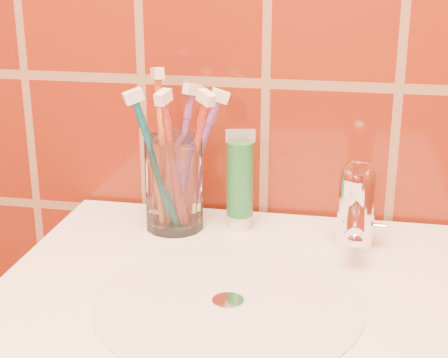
# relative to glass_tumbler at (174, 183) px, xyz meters

# --- Properties ---
(glass_tumbler) EXTENTS (0.08, 0.08, 0.13)m
(glass_tumbler) POSITION_rel_glass_tumbler_xyz_m (0.00, 0.00, 0.00)
(glass_tumbler) COLOR white
(glass_tumbler) RESTS_ON pedestal_sink
(toothpaste_tube) EXTENTS (0.04, 0.04, 0.14)m
(toothpaste_tube) POSITION_rel_glass_tumbler_xyz_m (0.09, 0.01, 0.00)
(toothpaste_tube) COLOR white
(toothpaste_tube) RESTS_ON pedestal_sink
(faucet) EXTENTS (0.05, 0.11, 0.12)m
(faucet) POSITION_rel_glass_tumbler_xyz_m (0.25, -0.02, -0.00)
(faucet) COLOR white
(faucet) RESTS_ON pedestal_sink
(toothbrush_0) EXTENTS (0.13, 0.12, 0.22)m
(toothbrush_0) POSITION_rel_glass_tumbler_xyz_m (-0.02, -0.02, 0.03)
(toothbrush_0) COLOR #0B5460
(toothbrush_0) RESTS_ON glass_tumbler
(toothbrush_1) EXTENTS (0.10, 0.12, 0.21)m
(toothbrush_1) POSITION_rel_glass_tumbler_xyz_m (0.00, 0.02, 0.03)
(toothbrush_1) COLOR #82428D
(toothbrush_1) RESTS_ON glass_tumbler
(toothbrush_2) EXTENTS (0.13, 0.11, 0.20)m
(toothbrush_2) POSITION_rel_glass_tumbler_xyz_m (0.03, 0.02, 0.03)
(toothbrush_2) COLOR #764493
(toothbrush_2) RESTS_ON glass_tumbler
(toothbrush_3) EXTENTS (0.06, 0.11, 0.22)m
(toothbrush_3) POSITION_rel_glass_tumbler_xyz_m (0.00, -0.02, 0.03)
(toothbrush_3) COLOR #A12E22
(toothbrush_3) RESTS_ON glass_tumbler
(toothbrush_4) EXTENTS (0.08, 0.09, 0.23)m
(toothbrush_4) POSITION_rel_glass_tumbler_xyz_m (-0.02, 0.01, 0.04)
(toothbrush_4) COLOR orange
(toothbrush_4) RESTS_ON glass_tumbler
(toothbrush_5) EXTENTS (0.13, 0.12, 0.21)m
(toothbrush_5) POSITION_rel_glass_tumbler_xyz_m (0.03, -0.01, 0.03)
(toothbrush_5) COLOR #A22922
(toothbrush_5) RESTS_ON glass_tumbler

